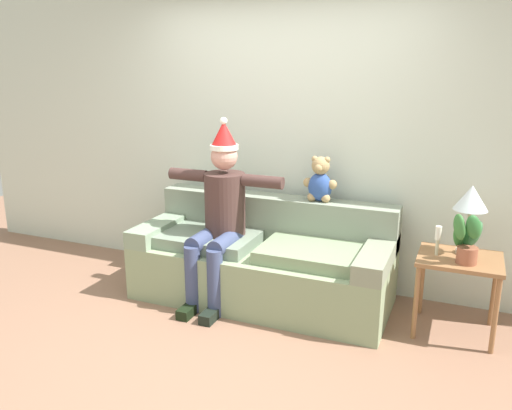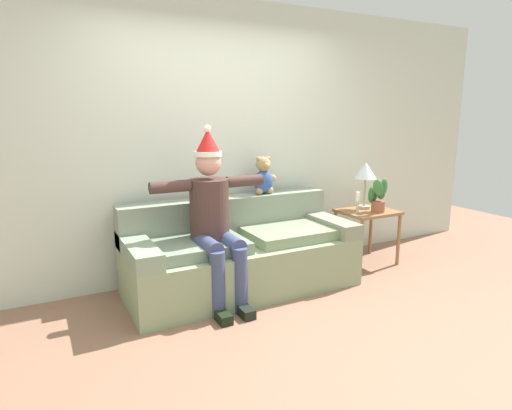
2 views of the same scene
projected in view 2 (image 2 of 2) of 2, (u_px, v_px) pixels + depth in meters
The scene contains 9 objects.
ground_plane at pixel (299, 335), 3.22m from camera, with size 10.00×10.00×0.00m, color #8C644E.
back_wall at pixel (217, 141), 4.29m from camera, with size 7.00×0.10×2.70m, color silver.
couch at pixel (240, 254), 4.04m from camera, with size 2.12×0.89×0.83m.
person_seated at pixel (214, 215), 3.66m from camera, with size 1.02×0.77×1.53m.
teddy_bear at pixel (263, 177), 4.32m from camera, with size 0.29×0.17×0.38m.
side_table at pixel (367, 218), 4.69m from camera, with size 0.58×0.50×0.59m.
table_lamp at pixel (366, 173), 4.69m from camera, with size 0.24×0.24×0.51m.
potted_plant at pixel (378, 196), 4.56m from camera, with size 0.25×0.24×0.39m.
candle_tall at pixel (358, 199), 4.55m from camera, with size 0.04×0.04×0.22m.
Camera 2 is at (-1.65, -2.47, 1.62)m, focal length 30.22 mm.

